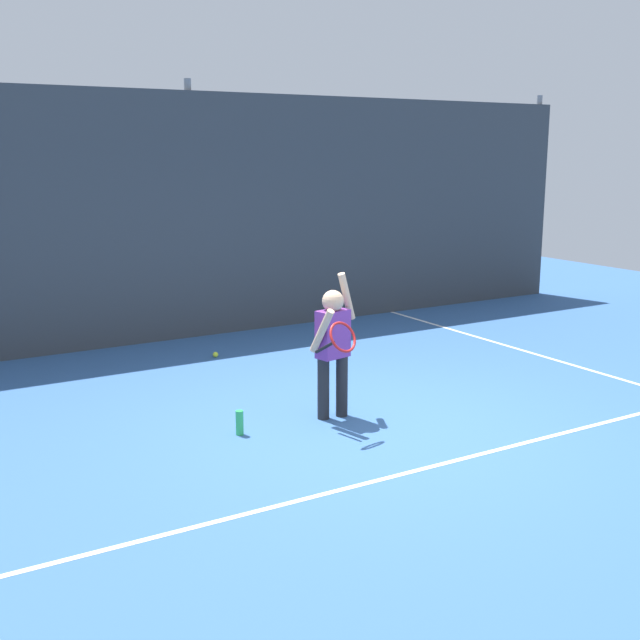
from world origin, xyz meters
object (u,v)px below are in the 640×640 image
at_px(tennis_ball_0, 321,357).
at_px(tennis_ball_1, 215,355).
at_px(tennis_player, 333,342).
at_px(water_bottle, 240,423).

distance_m(tennis_ball_0, tennis_ball_1, 1.28).
relative_size(tennis_player, tennis_ball_0, 20.46).
height_order(water_bottle, tennis_ball_1, water_bottle).
bearing_deg(tennis_ball_1, tennis_ball_0, -36.81).
bearing_deg(tennis_ball_1, tennis_player, -88.66).
xyz_separation_m(tennis_ball_0, tennis_ball_1, (-1.02, 0.76, 0.00)).
bearing_deg(tennis_player, tennis_ball_1, 78.90).
bearing_deg(tennis_player, water_bottle, 165.09).
bearing_deg(tennis_ball_1, water_bottle, -108.90).
distance_m(water_bottle, tennis_ball_0, 2.61).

